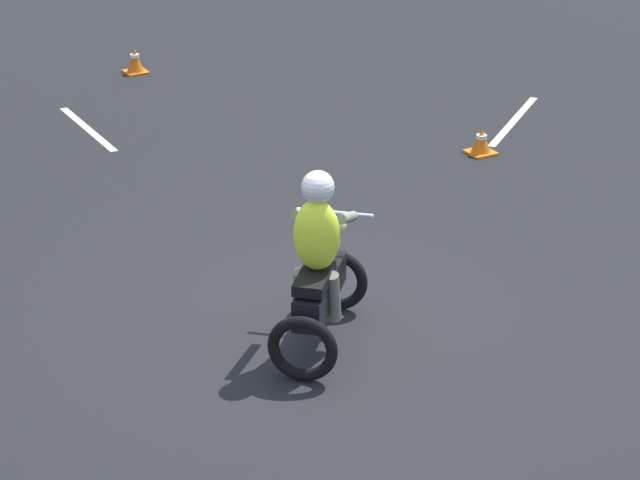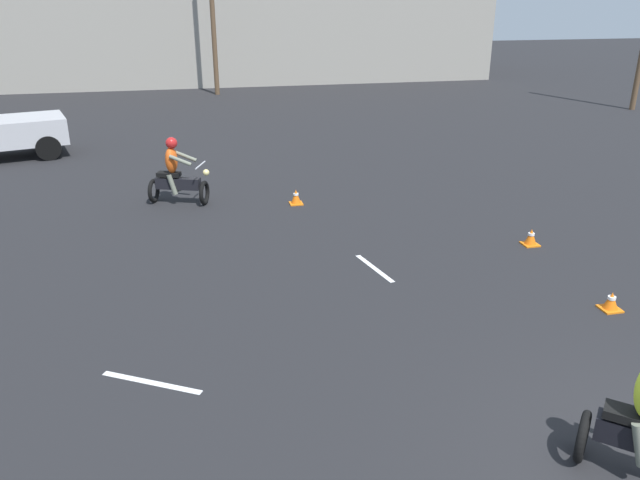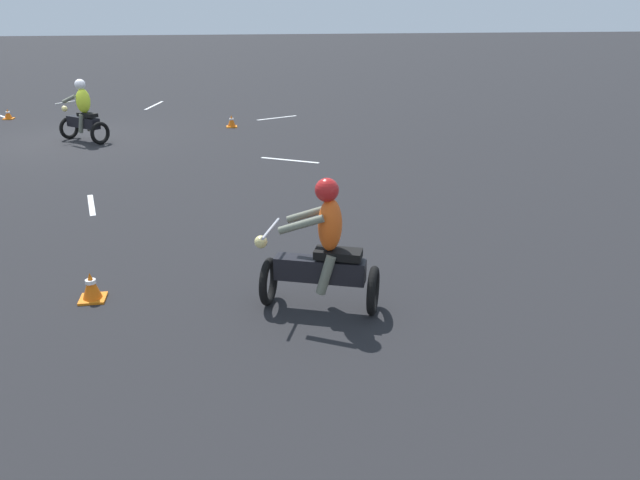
{
  "view_description": "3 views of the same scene",
  "coord_description": "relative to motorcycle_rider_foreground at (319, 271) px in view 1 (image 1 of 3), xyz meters",
  "views": [
    {
      "loc": [
        -8.75,
        4.95,
        5.44
      ],
      "look_at": [
        -0.35,
        0.27,
        1.0
      ],
      "focal_mm": 70.0,
      "sensor_mm": 36.0,
      "label": 1
    },
    {
      "loc": [
        -4.9,
        -4.16,
        4.9
      ],
      "look_at": [
        -2.74,
        5.62,
        0.9
      ],
      "focal_mm": 35.0,
      "sensor_mm": 36.0,
      "label": 2
    },
    {
      "loc": [
        -4.09,
        17.78,
        3.53
      ],
      "look_at": [
        -5.14,
        10.97,
        0.9
      ],
      "focal_mm": 35.0,
      "sensor_mm": 36.0,
      "label": 3
    }
  ],
  "objects": [
    {
      "name": "traffic_cone_mid_left",
      "position": [
        3.17,
        -4.03,
        -0.57
      ],
      "size": [
        0.32,
        0.32,
        0.32
      ],
      "color": "orange",
      "rests_on": "ground"
    },
    {
      "name": "lane_stripe_e",
      "position": [
        6.37,
        -0.12,
        -0.72
      ],
      "size": [
        1.9,
        0.12,
        0.01
      ],
      "primitive_type": "cube",
      "rotation": [
        0.0,
        0.0,
        1.58
      ],
      "color": "silver",
      "rests_on": "ground"
    },
    {
      "name": "motorcycle_rider_foreground",
      "position": [
        0.0,
        0.0,
        0.0
      ],
      "size": [
        1.44,
        1.38,
        1.66
      ],
      "rotation": [
        0.0,
        0.0,
        3.98
      ],
      "color": "black",
      "rests_on": "ground"
    },
    {
      "name": "ground_plane",
      "position": [
        0.38,
        -0.29,
        -0.73
      ],
      "size": [
        120.0,
        120.0,
        0.0
      ],
      "primitive_type": "plane",
      "color": "black"
    },
    {
      "name": "traffic_cone_near_right",
      "position": [
        8.36,
        -1.57,
        -0.54
      ],
      "size": [
        0.32,
        0.32,
        0.38
      ],
      "color": "orange",
      "rests_on": "ground"
    },
    {
      "name": "lane_stripe_se",
      "position": [
        3.94,
        -5.12,
        -0.72
      ],
      "size": [
        1.36,
        1.73,
        0.01
      ],
      "primitive_type": "cube",
      "rotation": [
        0.0,
        0.0,
        6.94
      ],
      "color": "silver",
      "rests_on": "ground"
    }
  ]
}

